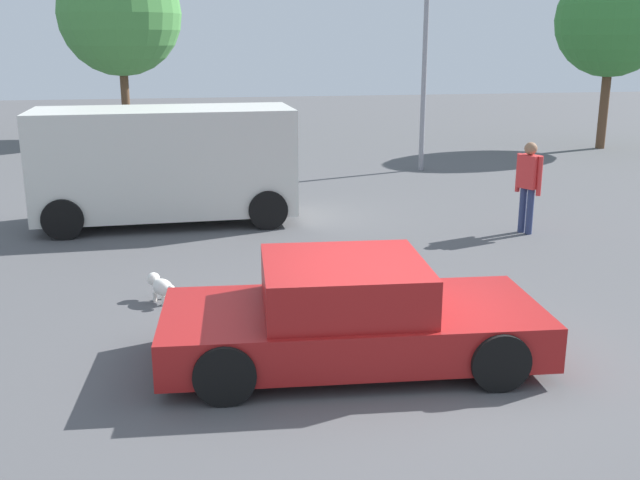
# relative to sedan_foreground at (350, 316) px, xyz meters

# --- Properties ---
(ground_plane) EXTENTS (80.00, 80.00, 0.00)m
(ground_plane) POSITION_rel_sedan_foreground_xyz_m (0.41, -0.06, -0.55)
(ground_plane) COLOR #515154
(sedan_foreground) EXTENTS (4.37, 2.16, 1.20)m
(sedan_foreground) POSITION_rel_sedan_foreground_xyz_m (0.00, 0.00, 0.00)
(sedan_foreground) COLOR maroon
(sedan_foreground) RESTS_ON ground_plane
(dog) EXTENTS (0.42, 0.54, 0.38)m
(dog) POSITION_rel_sedan_foreground_xyz_m (-2.16, 2.42, -0.32)
(dog) COLOR white
(dog) RESTS_ON ground_plane
(van_white) EXTENTS (5.03, 2.21, 2.27)m
(van_white) POSITION_rel_sedan_foreground_xyz_m (-2.12, 7.13, 0.67)
(van_white) COLOR silver
(van_white) RESTS_ON ground_plane
(pedestrian) EXTENTS (0.39, 0.52, 1.73)m
(pedestrian) POSITION_rel_sedan_foreground_xyz_m (4.55, 5.00, 0.48)
(pedestrian) COLOR navy
(pedestrian) RESTS_ON ground_plane
(light_post_near) EXTENTS (0.44, 0.44, 5.93)m
(light_post_near) POSITION_rel_sedan_foreground_xyz_m (4.81, 12.09, 3.52)
(light_post_near) COLOR gray
(light_post_near) RESTS_ON ground_plane
(tree_back_left) EXTENTS (4.34, 4.34, 6.60)m
(tree_back_left) POSITION_rel_sedan_foreground_xyz_m (-3.78, 20.43, 3.87)
(tree_back_left) COLOR brown
(tree_back_left) RESTS_ON ground_plane
(tree_back_center) EXTENTS (3.64, 3.64, 5.99)m
(tree_back_center) POSITION_rel_sedan_foreground_xyz_m (12.09, 15.02, 3.60)
(tree_back_center) COLOR brown
(tree_back_center) RESTS_ON ground_plane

